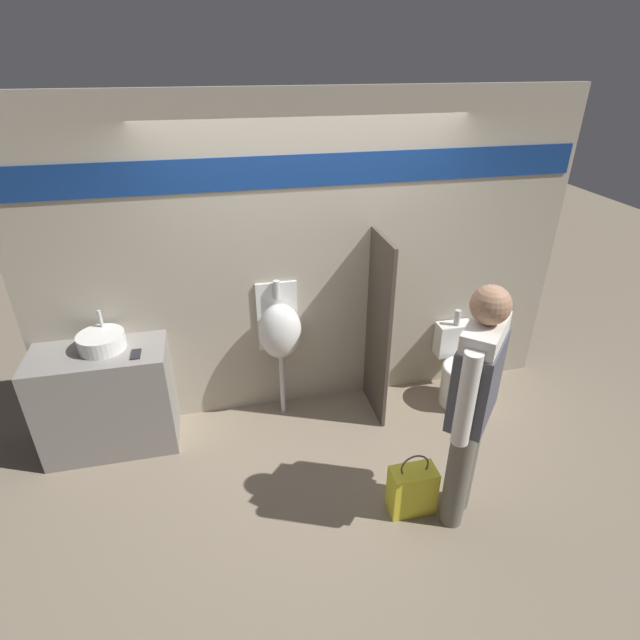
# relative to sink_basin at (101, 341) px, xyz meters

# --- Properties ---
(ground_plane) EXTENTS (16.00, 16.00, 0.00)m
(ground_plane) POSITION_rel_sink_basin_xyz_m (1.67, -0.37, -0.96)
(ground_plane) COLOR gray
(display_wall) EXTENTS (4.56, 0.07, 2.70)m
(display_wall) POSITION_rel_sink_basin_xyz_m (1.67, 0.23, 0.40)
(display_wall) COLOR #B2A893
(display_wall) RESTS_ON ground_plane
(sink_counter) EXTENTS (1.02, 0.51, 0.89)m
(sink_counter) POSITION_rel_sink_basin_xyz_m (-0.05, -0.05, -0.51)
(sink_counter) COLOR gray
(sink_counter) RESTS_ON ground_plane
(sink_basin) EXTENTS (0.35, 0.35, 0.27)m
(sink_basin) POSITION_rel_sink_basin_xyz_m (0.00, 0.00, 0.00)
(sink_basin) COLOR white
(sink_basin) RESTS_ON sink_counter
(cell_phone) EXTENTS (0.07, 0.14, 0.01)m
(cell_phone) POSITION_rel_sink_basin_xyz_m (0.26, -0.15, -0.06)
(cell_phone) COLOR #232328
(cell_phone) RESTS_ON sink_counter
(divider_near_counter) EXTENTS (0.03, 0.55, 1.65)m
(divider_near_counter) POSITION_rel_sink_basin_xyz_m (2.20, -0.08, -0.13)
(divider_near_counter) COLOR #4C4238
(divider_near_counter) RESTS_ON ground_plane
(urinal_near_counter) EXTENTS (0.36, 0.28, 1.26)m
(urinal_near_counter) POSITION_rel_sink_basin_xyz_m (1.38, 0.07, -0.12)
(urinal_near_counter) COLOR silver
(urinal_near_counter) RESTS_ON ground_plane
(toilet) EXTENTS (0.41, 0.58, 0.84)m
(toilet) POSITION_rel_sink_basin_xyz_m (3.02, -0.12, -0.69)
(toilet) COLOR white
(toilet) RESTS_ON ground_plane
(person_in_vest) EXTENTS (0.48, 0.50, 1.77)m
(person_in_vest) POSITION_rel_sink_basin_xyz_m (2.40, -1.33, 0.07)
(person_in_vest) COLOR #666056
(person_in_vest) RESTS_ON ground_plane
(shopping_bag) EXTENTS (0.32, 0.18, 0.51)m
(shopping_bag) POSITION_rel_sink_basin_xyz_m (2.10, -1.24, -0.77)
(shopping_bag) COLOR yellow
(shopping_bag) RESTS_ON ground_plane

